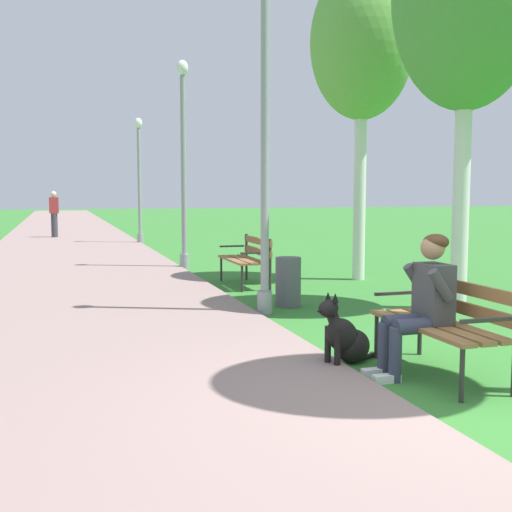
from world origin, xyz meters
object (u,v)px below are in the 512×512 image
at_px(park_bench_near, 445,318).
at_px(park_bench_mid, 248,256).
at_px(dog_black, 346,337).
at_px(pedestrian_distant, 54,214).
at_px(person_seated_on_near_bench, 422,299).
at_px(litter_bin, 288,282).
at_px(lamp_post_far, 139,179).
at_px(birch_tree_third, 362,44).
at_px(lamp_post_mid, 183,162).
at_px(lamp_post_near, 265,127).

relative_size(park_bench_near, park_bench_mid, 1.00).
distance_m(dog_black, pedestrian_distant, 18.40).
xyz_separation_m(person_seated_on_near_bench, pedestrian_distant, (-3.13, 18.73, 0.16)).
xyz_separation_m(litter_bin, pedestrian_distant, (-3.19, 15.16, 0.49)).
distance_m(person_seated_on_near_bench, lamp_post_far, 15.61).
relative_size(dog_black, birch_tree_third, 0.14).
bearing_deg(pedestrian_distant, lamp_post_mid, -75.25).
bearing_deg(person_seated_on_near_bench, lamp_post_mid, 93.05).
distance_m(lamp_post_far, litter_bin, 12.11).
height_order(park_bench_mid, birch_tree_third, birch_tree_third).
height_order(person_seated_on_near_bench, birch_tree_third, birch_tree_third).
bearing_deg(dog_black, lamp_post_far, 90.21).
xyz_separation_m(person_seated_on_near_bench, lamp_post_mid, (-0.46, 8.58, 1.56)).
relative_size(park_bench_mid, person_seated_on_near_bench, 1.20).
bearing_deg(lamp_post_near, lamp_post_far, 90.55).
relative_size(lamp_post_far, birch_tree_third, 0.69).
height_order(dog_black, pedestrian_distant, pedestrian_distant).
bearing_deg(pedestrian_distant, lamp_post_far, -50.76).
height_order(lamp_post_mid, lamp_post_far, lamp_post_mid).
xyz_separation_m(park_bench_mid, lamp_post_mid, (-0.56, 2.85, 1.73)).
relative_size(dog_black, litter_bin, 1.13).
distance_m(person_seated_on_near_bench, litter_bin, 3.59).
bearing_deg(lamp_post_near, lamp_post_mid, 90.48).
relative_size(park_bench_near, person_seated_on_near_bench, 1.20).
distance_m(park_bench_mid, litter_bin, 2.17).
distance_m(park_bench_mid, dog_black, 5.24).
bearing_deg(person_seated_on_near_bench, park_bench_near, -9.95).
relative_size(lamp_post_far, pedestrian_distant, 2.37).
bearing_deg(pedestrian_distant, dog_black, -81.70).
relative_size(lamp_post_near, lamp_post_far, 1.22).
distance_m(birch_tree_third, litter_bin, 5.02).
distance_m(person_seated_on_near_bench, dog_black, 0.83).
bearing_deg(lamp_post_near, birch_tree_third, 44.68).
height_order(lamp_post_near, litter_bin, lamp_post_near).
height_order(person_seated_on_near_bench, lamp_post_near, lamp_post_near).
relative_size(lamp_post_mid, birch_tree_third, 0.77).
relative_size(park_bench_near, pedestrian_distant, 0.91).
xyz_separation_m(park_bench_mid, lamp_post_far, (-0.64, 9.82, 1.52)).
relative_size(lamp_post_mid, pedestrian_distant, 2.63).
bearing_deg(dog_black, person_seated_on_near_bench, -48.08).
relative_size(person_seated_on_near_bench, lamp_post_mid, 0.29).
height_order(dog_black, litter_bin, dog_black).
relative_size(park_bench_mid, lamp_post_mid, 0.35).
relative_size(lamp_post_mid, litter_bin, 6.19).
height_order(person_seated_on_near_bench, pedestrian_distant, pedestrian_distant).
xyz_separation_m(lamp_post_mid, litter_bin, (0.52, -5.01, -1.89)).
bearing_deg(dog_black, pedestrian_distant, 98.30).
distance_m(dog_black, birch_tree_third, 7.19).
distance_m(lamp_post_near, birch_tree_third, 4.19).
distance_m(birch_tree_third, pedestrian_distant, 14.38).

